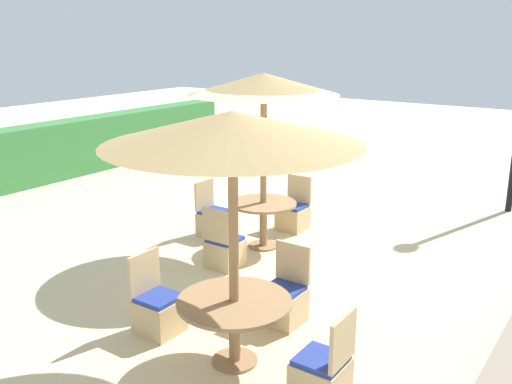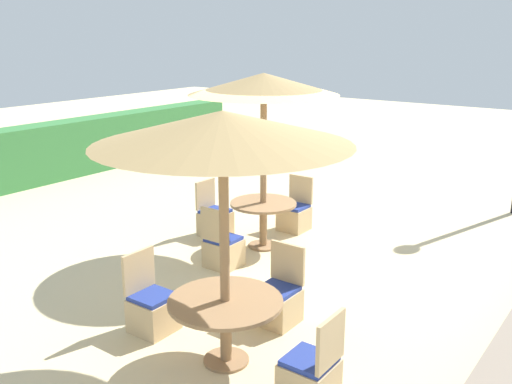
% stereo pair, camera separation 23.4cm
% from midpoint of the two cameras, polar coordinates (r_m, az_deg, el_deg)
% --- Properties ---
extents(ground_plane, '(40.00, 40.00, 0.00)m').
position_cam_midpoint_polar(ground_plane, '(8.94, 2.43, -6.16)').
color(ground_plane, beige).
extents(hedge_row, '(13.00, 0.70, 1.31)m').
position_cam_midpoint_polar(hedge_row, '(13.62, -23.19, 3.13)').
color(hedge_row, '#387A3D').
rests_on(hedge_row, ground_plane).
extents(parasol_front_left, '(2.49, 2.49, 2.63)m').
position_cam_midpoint_polar(parasol_front_left, '(5.35, -3.65, 6.26)').
color(parasol_front_left, '#93704C').
rests_on(parasol_front_left, ground_plane).
extents(round_table_front_left, '(1.18, 1.18, 0.71)m').
position_cam_midpoint_polar(round_table_front_left, '(5.95, -3.33, -11.88)').
color(round_table_front_left, '#93704C').
rests_on(round_table_front_left, ground_plane).
extents(patio_chair_front_left_east, '(0.46, 0.46, 0.93)m').
position_cam_midpoint_polar(patio_chair_front_left_east, '(6.86, 1.81, -10.86)').
color(patio_chair_front_left_east, tan).
rests_on(patio_chair_front_left_east, ground_plane).
extents(patio_chair_front_left_north, '(0.46, 0.46, 0.93)m').
position_cam_midpoint_polar(patio_chair_front_left_north, '(6.76, -10.75, -11.56)').
color(patio_chair_front_left_north, tan).
rests_on(patio_chair_front_left_north, ground_plane).
extents(patio_chair_front_left_south, '(0.46, 0.46, 0.93)m').
position_cam_midpoint_polar(patio_chair_front_left_south, '(5.57, 5.39, -17.81)').
color(patio_chair_front_left_south, tan).
rests_on(patio_chair_front_left_south, ground_plane).
extents(parasol_center, '(2.27, 2.27, 2.74)m').
position_cam_midpoint_polar(parasol_center, '(8.62, -0.00, 10.64)').
color(parasol_center, '#93704C').
rests_on(parasol_center, ground_plane).
extents(round_table_center, '(1.05, 1.05, 0.74)m').
position_cam_midpoint_polar(round_table_center, '(9.02, -0.00, -2.02)').
color(round_table_center, '#93704C').
rests_on(round_table_center, ground_plane).
extents(patio_chair_center_east, '(0.46, 0.46, 0.93)m').
position_cam_midpoint_polar(patio_chair_center_east, '(9.93, 3.07, -2.30)').
color(patio_chair_center_east, tan).
rests_on(patio_chair_center_east, ground_plane).
extents(patio_chair_center_west, '(0.46, 0.46, 0.93)m').
position_cam_midpoint_polar(patio_chair_center_west, '(8.37, -3.99, -5.80)').
color(patio_chair_center_west, tan).
rests_on(patio_chair_center_west, ground_plane).
extents(patio_chair_center_north, '(0.46, 0.46, 0.93)m').
position_cam_midpoint_polar(patio_chair_center_north, '(9.66, -4.94, -2.85)').
color(patio_chair_center_north, tan).
rests_on(patio_chair_center_north, ground_plane).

